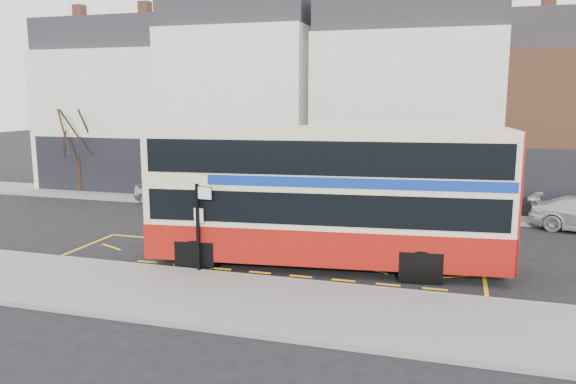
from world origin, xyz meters
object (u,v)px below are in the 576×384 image
(street_tree_right, at_px, (426,146))
(double_decker_bus, at_px, (327,195))
(street_tree_left, at_px, (76,120))
(car_silver, at_px, (169,192))
(bus_stop_post, at_px, (200,218))
(car_grey, at_px, (248,200))

(street_tree_right, bearing_deg, double_decker_bus, -104.28)
(street_tree_left, bearing_deg, car_silver, -13.11)
(bus_stop_post, bearing_deg, car_grey, 106.52)
(double_decker_bus, height_order, street_tree_left, street_tree_left)
(bus_stop_post, bearing_deg, street_tree_left, 143.83)
(car_silver, distance_m, street_tree_left, 7.49)
(double_decker_bus, xyz_separation_m, car_grey, (-5.28, 6.88, -1.68))
(double_decker_bus, xyz_separation_m, street_tree_left, (-16.44, 9.47, 1.79))
(car_silver, bearing_deg, double_decker_bus, -115.26)
(double_decker_bus, relative_size, street_tree_left, 1.89)
(bus_stop_post, bearing_deg, double_decker_bus, 34.08)
(bus_stop_post, xyz_separation_m, car_grey, (-1.75, 8.82, -1.11))
(bus_stop_post, xyz_separation_m, car_silver, (-6.47, 9.91, -1.15))
(car_grey, bearing_deg, street_tree_right, -76.10)
(bus_stop_post, distance_m, car_grey, 9.06)
(street_tree_right, bearing_deg, car_grey, -159.00)
(car_silver, distance_m, street_tree_right, 12.91)
(bus_stop_post, height_order, car_grey, bus_stop_post)
(street_tree_right, bearing_deg, street_tree_left, -178.79)
(car_grey, relative_size, street_tree_left, 0.69)
(car_grey, height_order, street_tree_right, street_tree_right)
(bus_stop_post, relative_size, car_silver, 0.71)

